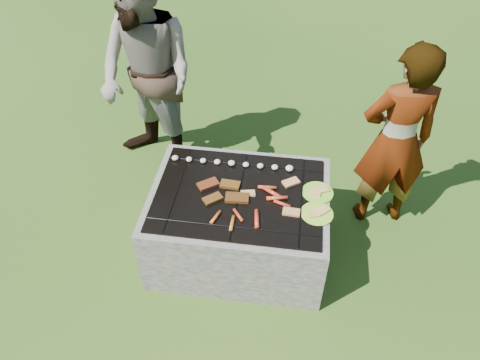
# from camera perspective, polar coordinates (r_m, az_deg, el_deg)

# --- Properties ---
(lawn) EXTENTS (60.00, 60.00, 0.00)m
(lawn) POSITION_cam_1_polar(r_m,az_deg,el_deg) (3.83, -0.11, -8.19)
(lawn) COLOR #204210
(lawn) RESTS_ON ground
(fire_pit) EXTENTS (1.30, 1.00, 0.62)m
(fire_pit) POSITION_cam_1_polar(r_m,az_deg,el_deg) (3.61, -0.11, -5.39)
(fire_pit) COLOR gray
(fire_pit) RESTS_ON ground
(mushrooms) EXTENTS (0.94, 0.06, 0.04)m
(mushrooms) POSITION_cam_1_polar(r_m,az_deg,el_deg) (3.59, -0.56, 2.03)
(mushrooms) COLOR beige
(mushrooms) RESTS_ON fire_pit
(pork_slabs) EXTENTS (0.40, 0.29, 0.02)m
(pork_slabs) POSITION_cam_1_polar(r_m,az_deg,el_deg) (3.37, -2.02, -1.40)
(pork_slabs) COLOR #A0401D
(pork_slabs) RESTS_ON fire_pit
(sausages) EXTENTS (0.54, 0.46, 0.03)m
(sausages) POSITION_cam_1_polar(r_m,az_deg,el_deg) (3.27, 2.31, -3.12)
(sausages) COLOR #BE6D1F
(sausages) RESTS_ON fire_pit
(bread_on_grate) EXTENTS (0.44, 0.40, 0.02)m
(bread_on_grate) POSITION_cam_1_polar(r_m,az_deg,el_deg) (3.36, 5.00, -1.90)
(bread_on_grate) COLOR tan
(bread_on_grate) RESTS_ON fire_pit
(plate_far) EXTENTS (0.27, 0.27, 0.03)m
(plate_far) POSITION_cam_1_polar(r_m,az_deg,el_deg) (3.43, 9.45, -1.52)
(plate_far) COLOR gold
(plate_far) RESTS_ON fire_pit
(plate_near) EXTENTS (0.23, 0.23, 0.03)m
(plate_near) POSITION_cam_1_polar(r_m,az_deg,el_deg) (3.28, 9.38, -4.07)
(plate_near) COLOR yellow
(plate_near) RESTS_ON fire_pit
(cook) EXTENTS (0.65, 0.50, 1.61)m
(cook) POSITION_cam_1_polar(r_m,az_deg,el_deg) (3.71, 18.45, 4.51)
(cook) COLOR gray
(cook) RESTS_ON ground
(bystander) EXTENTS (1.17, 1.11, 1.91)m
(bystander) POSITION_cam_1_polar(r_m,az_deg,el_deg) (4.06, -11.22, 12.21)
(bystander) COLOR gray
(bystander) RESTS_ON ground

